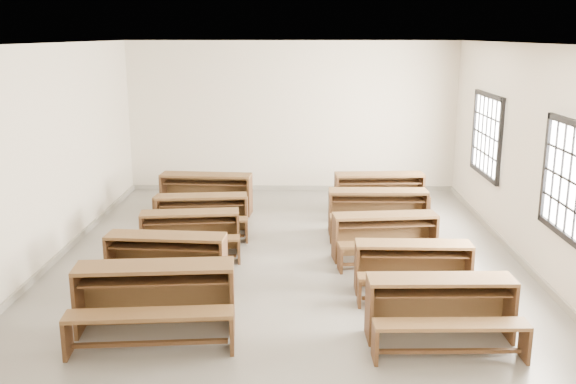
{
  "coord_description": "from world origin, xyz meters",
  "views": [
    {
      "loc": [
        0.18,
        -9.42,
        3.32
      ],
      "look_at": [
        0.0,
        0.0,
        1.0
      ],
      "focal_mm": 40.0,
      "sensor_mm": 36.0,
      "label": 1
    }
  ],
  "objects_px": {
    "desk_set_2": "(190,230)",
    "desk_set_3": "(202,212)",
    "desk_set_1": "(165,257)",
    "desk_set_4": "(206,191)",
    "desk_set_6": "(413,265)",
    "desk_set_8": "(378,209)",
    "desk_set_5": "(441,305)",
    "desk_set_7": "(385,234)",
    "desk_set_9": "(379,190)",
    "desk_set_0": "(155,294)"
  },
  "relations": [
    {
      "from": "desk_set_3",
      "to": "desk_set_8",
      "type": "bearing_deg",
      "value": -2.97
    },
    {
      "from": "desk_set_2",
      "to": "desk_set_6",
      "type": "bearing_deg",
      "value": -31.64
    },
    {
      "from": "desk_set_0",
      "to": "desk_set_7",
      "type": "distance_m",
      "value": 3.85
    },
    {
      "from": "desk_set_4",
      "to": "desk_set_5",
      "type": "relative_size",
      "value": 1.08
    },
    {
      "from": "desk_set_0",
      "to": "desk_set_6",
      "type": "height_order",
      "value": "desk_set_0"
    },
    {
      "from": "desk_set_3",
      "to": "desk_set_9",
      "type": "relative_size",
      "value": 0.93
    },
    {
      "from": "desk_set_1",
      "to": "desk_set_3",
      "type": "height_order",
      "value": "desk_set_1"
    },
    {
      "from": "desk_set_2",
      "to": "desk_set_3",
      "type": "relative_size",
      "value": 0.99
    },
    {
      "from": "desk_set_0",
      "to": "desk_set_5",
      "type": "height_order",
      "value": "desk_set_0"
    },
    {
      "from": "desk_set_6",
      "to": "desk_set_9",
      "type": "xyz_separation_m",
      "value": [
        0.02,
        3.94,
        0.04
      ]
    },
    {
      "from": "desk_set_5",
      "to": "desk_set_6",
      "type": "relative_size",
      "value": 1.08
    },
    {
      "from": "desk_set_6",
      "to": "desk_set_2",
      "type": "bearing_deg",
      "value": 155.82
    },
    {
      "from": "desk_set_3",
      "to": "desk_set_9",
      "type": "bearing_deg",
      "value": 19.14
    },
    {
      "from": "desk_set_6",
      "to": "desk_set_8",
      "type": "bearing_deg",
      "value": 94.03
    },
    {
      "from": "desk_set_1",
      "to": "desk_set_0",
      "type": "bearing_deg",
      "value": -79.08
    },
    {
      "from": "desk_set_1",
      "to": "desk_set_8",
      "type": "relative_size",
      "value": 0.99
    },
    {
      "from": "desk_set_8",
      "to": "desk_set_0",
      "type": "bearing_deg",
      "value": -127.82
    },
    {
      "from": "desk_set_7",
      "to": "desk_set_5",
      "type": "bearing_deg",
      "value": -90.66
    },
    {
      "from": "desk_set_0",
      "to": "desk_set_4",
      "type": "xyz_separation_m",
      "value": [
        -0.15,
        4.98,
        -0.02
      ]
    },
    {
      "from": "desk_set_3",
      "to": "desk_set_4",
      "type": "height_order",
      "value": "desk_set_4"
    },
    {
      "from": "desk_set_0",
      "to": "desk_set_9",
      "type": "distance_m",
      "value": 6.04
    },
    {
      "from": "desk_set_1",
      "to": "desk_set_8",
      "type": "height_order",
      "value": "desk_set_8"
    },
    {
      "from": "desk_set_7",
      "to": "desk_set_2",
      "type": "bearing_deg",
      "value": 170.12
    },
    {
      "from": "desk_set_5",
      "to": "desk_set_9",
      "type": "bearing_deg",
      "value": 88.71
    },
    {
      "from": "desk_set_0",
      "to": "desk_set_7",
      "type": "relative_size",
      "value": 1.13
    },
    {
      "from": "desk_set_1",
      "to": "desk_set_6",
      "type": "distance_m",
      "value": 3.29
    },
    {
      "from": "desk_set_1",
      "to": "desk_set_4",
      "type": "relative_size",
      "value": 0.93
    },
    {
      "from": "desk_set_4",
      "to": "desk_set_6",
      "type": "relative_size",
      "value": 1.17
    },
    {
      "from": "desk_set_1",
      "to": "desk_set_8",
      "type": "bearing_deg",
      "value": 42.18
    },
    {
      "from": "desk_set_0",
      "to": "desk_set_4",
      "type": "relative_size",
      "value": 1.05
    },
    {
      "from": "desk_set_5",
      "to": "desk_set_7",
      "type": "distance_m",
      "value": 2.66
    },
    {
      "from": "desk_set_0",
      "to": "desk_set_2",
      "type": "relative_size",
      "value": 1.17
    },
    {
      "from": "desk_set_0",
      "to": "desk_set_1",
      "type": "xyz_separation_m",
      "value": [
        -0.17,
        1.37,
        -0.05
      ]
    },
    {
      "from": "desk_set_2",
      "to": "desk_set_3",
      "type": "height_order",
      "value": "desk_set_3"
    },
    {
      "from": "desk_set_6",
      "to": "desk_set_1",
      "type": "bearing_deg",
      "value": 177.9
    },
    {
      "from": "desk_set_8",
      "to": "desk_set_5",
      "type": "bearing_deg",
      "value": -86.76
    },
    {
      "from": "desk_set_3",
      "to": "desk_set_6",
      "type": "height_order",
      "value": "desk_set_3"
    },
    {
      "from": "desk_set_7",
      "to": "desk_set_8",
      "type": "distance_m",
      "value": 1.32
    },
    {
      "from": "desk_set_0",
      "to": "desk_set_3",
      "type": "bearing_deg",
      "value": 85.13
    },
    {
      "from": "desk_set_8",
      "to": "desk_set_3",
      "type": "bearing_deg",
      "value": -177.18
    },
    {
      "from": "desk_set_0",
      "to": "desk_set_1",
      "type": "bearing_deg",
      "value": 91.67
    },
    {
      "from": "desk_set_7",
      "to": "desk_set_4",
      "type": "bearing_deg",
      "value": 134.56
    },
    {
      "from": "desk_set_2",
      "to": "desk_set_3",
      "type": "xyz_separation_m",
      "value": [
        0.03,
        1.0,
        0.01
      ]
    },
    {
      "from": "desk_set_4",
      "to": "desk_set_6",
      "type": "xyz_separation_m",
      "value": [
        3.27,
        -3.76,
        -0.05
      ]
    },
    {
      "from": "desk_set_2",
      "to": "desk_set_7",
      "type": "height_order",
      "value": "desk_set_7"
    },
    {
      "from": "desk_set_2",
      "to": "desk_set_5",
      "type": "height_order",
      "value": "desk_set_5"
    },
    {
      "from": "desk_set_1",
      "to": "desk_set_5",
      "type": "height_order",
      "value": "desk_set_5"
    },
    {
      "from": "desk_set_1",
      "to": "desk_set_4",
      "type": "bearing_deg",
      "value": 93.68
    },
    {
      "from": "desk_set_3",
      "to": "desk_set_9",
      "type": "xyz_separation_m",
      "value": [
        3.17,
        1.48,
        0.04
      ]
    },
    {
      "from": "desk_set_3",
      "to": "desk_set_6",
      "type": "distance_m",
      "value": 3.99
    }
  ]
}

